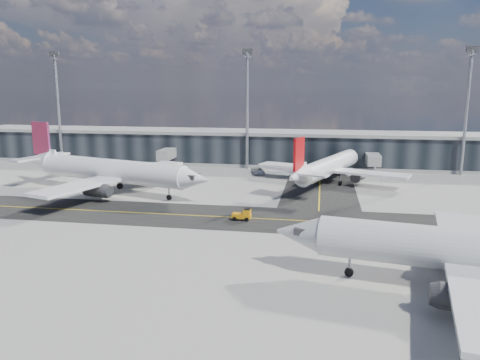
{
  "coord_description": "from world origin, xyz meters",
  "views": [
    {
      "loc": [
        18.02,
        -65.27,
        20.15
      ],
      "look_at": [
        5.04,
        8.96,
        5.0
      ],
      "focal_mm": 35.0,
      "sensor_mm": 36.0,
      "label": 1
    }
  ],
  "objects_px": {
    "airliner_af": "(109,171)",
    "airliner_redtail": "(328,167)",
    "service_van": "(258,171)",
    "baggage_tug": "(243,215)"
  },
  "relations": [
    {
      "from": "airliner_af",
      "to": "airliner_redtail",
      "type": "relative_size",
      "value": 1.17
    },
    {
      "from": "airliner_af",
      "to": "service_van",
      "type": "relative_size",
      "value": 8.29
    },
    {
      "from": "baggage_tug",
      "to": "service_van",
      "type": "relative_size",
      "value": 0.57
    },
    {
      "from": "airliner_af",
      "to": "service_van",
      "type": "height_order",
      "value": "airliner_af"
    },
    {
      "from": "airliner_redtail",
      "to": "service_van",
      "type": "bearing_deg",
      "value": 170.78
    },
    {
      "from": "airliner_redtail",
      "to": "airliner_af",
      "type": "bearing_deg",
      "value": -139.41
    },
    {
      "from": "airliner_redtail",
      "to": "baggage_tug",
      "type": "xyz_separation_m",
      "value": [
        -12.94,
        -29.61,
        -2.81
      ]
    },
    {
      "from": "airliner_redtail",
      "to": "baggage_tug",
      "type": "height_order",
      "value": "airliner_redtail"
    },
    {
      "from": "airliner_redtail",
      "to": "service_van",
      "type": "xyz_separation_m",
      "value": [
        -15.91,
        9.09,
        -2.99
      ]
    },
    {
      "from": "baggage_tug",
      "to": "service_van",
      "type": "xyz_separation_m",
      "value": [
        -2.97,
        38.7,
        -0.17
      ]
    }
  ]
}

